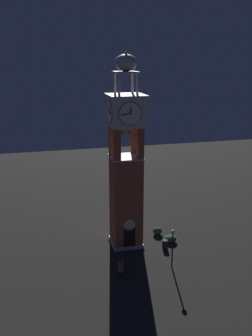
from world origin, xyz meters
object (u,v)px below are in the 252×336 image
(park_bench, at_px, (121,267))
(clock_tower, at_px, (126,170))
(trash_bin, at_px, (165,244))
(lamp_post, at_px, (173,241))

(park_bench, bearing_deg, clock_tower, 71.50)
(trash_bin, bearing_deg, park_bench, -147.64)
(park_bench, xyz_separation_m, trash_bin, (5.04, 3.19, -0.08))
(clock_tower, xyz_separation_m, trash_bin, (3.38, -1.77, -7.11))
(clock_tower, distance_m, trash_bin, 8.07)
(clock_tower, relative_size, lamp_post, 5.13)
(clock_tower, xyz_separation_m, park_bench, (-1.66, -4.96, -7.03))
(lamp_post, distance_m, trash_bin, 4.14)
(park_bench, distance_m, lamp_post, 4.87)
(clock_tower, relative_size, trash_bin, 22.60)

